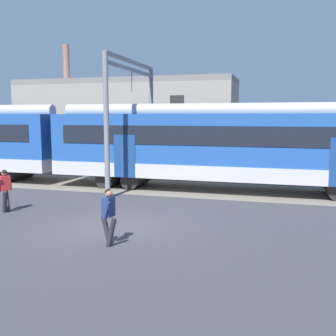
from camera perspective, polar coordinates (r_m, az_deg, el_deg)
The scene contains 7 objects.
ground_plane at distance 13.57m, azimuth -7.82°, elevation -8.36°, with size 160.00×160.00×0.00m, color #38383D.
track_bed at distance 23.75m, azimuth -18.52°, elevation -1.79°, with size 80.00×4.40×0.01m, color slate.
commuter_train at distance 22.19m, azimuth -13.45°, elevation 3.61°, with size 38.05×3.07×4.73m.
pedestrian_red at distance 16.43m, azimuth -22.56°, elevation -2.63°, with size 0.50×0.67×1.67m.
pedestrian_navy at distance 11.41m, azimuth -8.62°, elevation -6.45°, with size 0.62×0.58×1.67m.
catenary_gantry at distance 20.70m, azimuth -5.25°, elevation 9.22°, with size 0.24×6.64×6.53m.
background_building at distance 30.43m, azimuth -6.11°, elevation 6.60°, with size 16.53×5.00×9.20m.
Camera 1 is at (5.27, -11.94, 3.72)m, focal length 42.00 mm.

